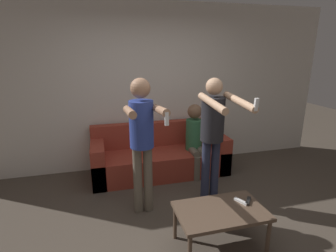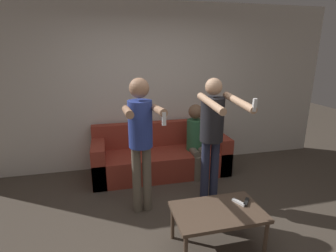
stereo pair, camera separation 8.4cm
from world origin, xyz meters
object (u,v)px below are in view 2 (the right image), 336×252
(couch, at_px, (161,157))
(coffee_table, at_px, (218,214))
(remote_far, at_px, (239,202))
(remote_near, at_px, (246,202))
(person_standing_left, at_px, (141,133))
(person_standing_right, at_px, (213,128))
(person_seated, at_px, (196,137))

(couch, distance_m, coffee_table, 1.84)
(remote_far, bearing_deg, remote_near, -8.10)
(couch, distance_m, person_standing_left, 1.35)
(coffee_table, bearing_deg, remote_near, 8.84)
(person_standing_right, height_order, remote_far, person_standing_right)
(person_standing_right, relative_size, coffee_table, 1.85)
(person_seated, bearing_deg, remote_far, -93.46)
(person_standing_right, bearing_deg, remote_near, -83.29)
(person_standing_left, relative_size, person_standing_right, 1.01)
(coffee_table, relative_size, remote_near, 6.38)
(couch, distance_m, remote_far, 1.83)
(couch, height_order, coffee_table, couch)
(person_standing_left, relative_size, person_seated, 1.46)
(person_standing_left, height_order, person_seated, person_standing_left)
(couch, bearing_deg, person_standing_left, -113.39)
(remote_far, bearing_deg, couch, 104.36)
(couch, xyz_separation_m, remote_far, (0.45, -1.76, 0.17))
(couch, bearing_deg, person_standing_right, -66.76)
(person_standing_right, relative_size, person_seated, 1.44)
(remote_near, distance_m, remote_far, 0.08)
(couch, bearing_deg, person_seated, -16.25)
(person_standing_right, xyz_separation_m, person_seated, (0.10, 0.87, -0.41))
(person_standing_left, xyz_separation_m, person_seated, (0.99, 0.86, -0.42))
(coffee_table, bearing_deg, person_seated, 78.07)
(person_standing_left, distance_m, person_seated, 1.38)
(remote_near, bearing_deg, person_standing_left, 142.37)
(coffee_table, bearing_deg, person_standing_left, 128.51)
(person_seated, xyz_separation_m, coffee_table, (-0.35, -1.67, -0.23))
(person_standing_left, bearing_deg, person_standing_right, -0.56)
(coffee_table, distance_m, remote_near, 0.34)
(couch, distance_m, remote_near, 1.86)
(coffee_table, bearing_deg, couch, 96.12)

